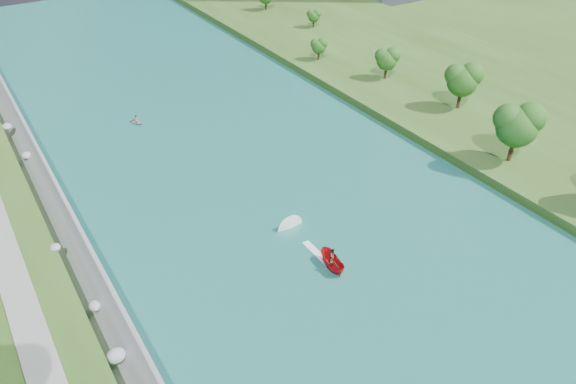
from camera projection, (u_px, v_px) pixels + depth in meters
ground at (372, 295)px, 60.94m from camera, size 260.00×260.00×0.00m
river_water at (277, 205)px, 74.96m from camera, size 55.00×240.00×0.10m
berm_east at (523, 113)px, 96.47m from camera, size 44.00×240.00×1.50m
riprap_bank at (80, 265)px, 62.22m from camera, size 4.15×236.00×4.17m
riverside_path at (11, 273)px, 58.63m from camera, size 3.00×200.00×0.10m
trees_east at (499, 111)px, 85.13m from camera, size 15.60×137.19×10.55m
motorboat at (325, 256)px, 65.01m from camera, size 3.60×19.10×2.08m
raft at (137, 121)px, 94.60m from camera, size 2.81×3.29×1.49m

